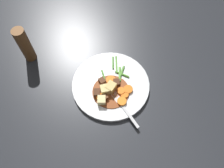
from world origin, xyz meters
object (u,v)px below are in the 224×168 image
Objects in this scene: meat_chunk_4 at (118,83)px; carrot_slice_5 at (123,101)px; carrot_slice_1 at (122,91)px; carrot_slice_3 at (126,94)px; potato_chunk_2 at (103,100)px; meat_chunk_1 at (106,97)px; potato_chunk_1 at (107,90)px; carrot_slice_4 at (111,80)px; meat_chunk_0 at (103,81)px; carrot_slice_0 at (101,97)px; carrot_slice_2 at (129,89)px; dinner_plate at (112,85)px; pepper_mill at (26,45)px; meat_chunk_3 at (98,93)px; meat_chunk_2 at (107,87)px; fork at (124,106)px; potato_chunk_0 at (112,87)px.

carrot_slice_5 is at bearing 13.98° from meat_chunk_4.
carrot_slice_1 is 0.02m from carrot_slice_3.
meat_chunk_1 is (-0.01, 0.01, -0.00)m from potato_chunk_2.
carrot_slice_5 is at bearing 52.94° from potato_chunk_1.
carrot_slice_4 is 1.47× the size of meat_chunk_0.
meat_chunk_4 reaches higher than carrot_slice_0.
carrot_slice_4 is (-0.04, -0.06, -0.00)m from carrot_slice_2.
carrot_slice_2 reaches higher than dinner_plate.
carrot_slice_0 is 0.02m from potato_chunk_2.
potato_chunk_2 is at bearing 54.21° from pepper_mill.
dinner_plate is 8.12× the size of carrot_slice_4.
potato_chunk_2 reaches higher than meat_chunk_4.
carrot_slice_0 is 0.08m from carrot_slice_1.
meat_chunk_3 is (-0.03, -0.09, 0.01)m from carrot_slice_5.
meat_chunk_2 reaches higher than carrot_slice_0.
potato_chunk_2 is (0.07, -0.03, 0.02)m from dinner_plate.
carrot_slice_5 is at bearing -21.76° from carrot_slice_3.
potato_chunk_0 is at bearing -149.13° from fork.
carrot_slice_4 is 0.07m from meat_chunk_3.
potato_chunk_2 reaches higher than dinner_plate.
carrot_slice_3 is 0.09m from potato_chunk_2.
meat_chunk_1 is 0.91× the size of meat_chunk_2.
meat_chunk_1 is (0.00, 0.02, 0.00)m from carrot_slice_0.
carrot_slice_4 reaches higher than fork.
meat_chunk_3 is at bearing -109.47° from carrot_slice_5.
carrot_slice_1 is 0.06m from potato_chunk_1.
carrot_slice_0 is at bearing -44.25° from potato_chunk_1.
carrot_slice_3 is 1.12× the size of meat_chunk_3.
potato_chunk_1 is 0.08m from fork.
meat_chunk_0 is at bearing -143.37° from fork.
fork is (0.10, 0.04, -0.00)m from carrot_slice_4.
potato_chunk_2 is 0.03m from meat_chunk_3.
potato_chunk_2 is 1.20× the size of meat_chunk_2.
carrot_slice_4 is at bearing -172.80° from dinner_plate.
carrot_slice_2 is at bearing 67.14° from pepper_mill.
meat_chunk_1 reaches higher than carrot_slice_3.
meat_chunk_3 is at bearing -71.62° from potato_chunk_1.
fork is (0.09, 0.02, -0.01)m from meat_chunk_4.
meat_chunk_2 is at bearing -141.29° from fork.
carrot_slice_0 is 0.17× the size of fork.
meat_chunk_1 reaches higher than meat_chunk_0.
carrot_slice_4 is at bearing -175.41° from potato_chunk_0.
carrot_slice_3 is 1.22× the size of meat_chunk_0.
pepper_mill reaches higher than meat_chunk_4.
pepper_mill is (-0.19, -0.30, 0.05)m from meat_chunk_1.
pepper_mill is at bearing -115.22° from carrot_slice_1.
potato_chunk_1 is 0.25× the size of pepper_mill.
carrot_slice_5 is 1.34× the size of meat_chunk_4.
carrot_slice_1 is at bearing 119.46° from potato_chunk_2.
meat_chunk_0 is 0.05m from meat_chunk_3.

